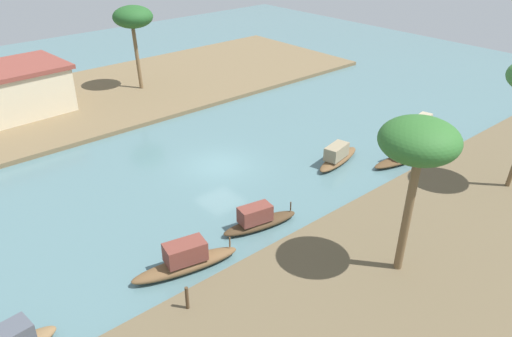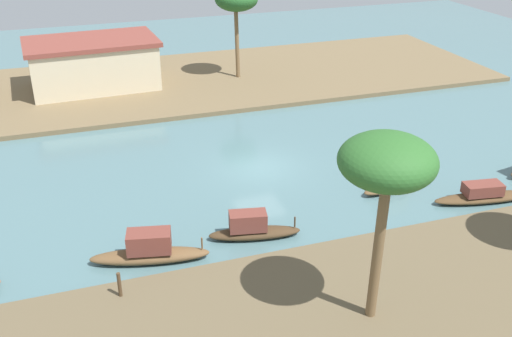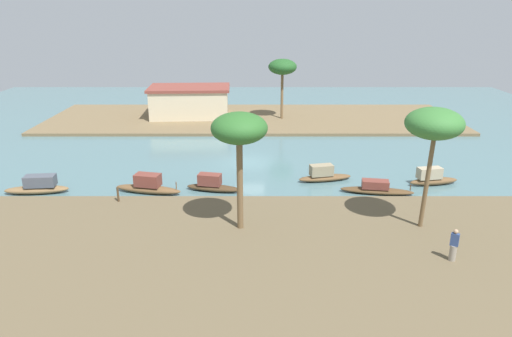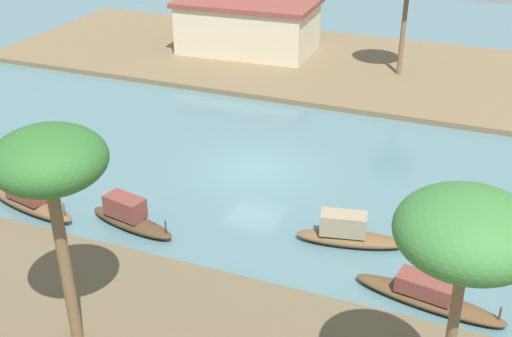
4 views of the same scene
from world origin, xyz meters
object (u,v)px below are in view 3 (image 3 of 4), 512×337
object	(u,v)px
palm_tree_left_near	(241,130)
palm_tree_left_far	(436,125)
sampan_downstream_large	(214,185)
sampan_midstream	(326,175)
riverside_building	(192,101)
sampan_open_hull	(378,189)
palm_tree_right_tall	(285,68)
sampan_with_red_awning	(150,186)
sampan_near_left_bank	(40,186)
sampan_upstream_small	(434,178)
mooring_post	(120,194)
person_on_near_bank	(456,247)

from	to	relation	value
palm_tree_left_near	palm_tree_left_far	size ratio (longest dim) A/B	0.97
sampan_downstream_large	palm_tree_left_far	size ratio (longest dim) A/B	0.58
sampan_midstream	riverside_building	bearing A→B (deg)	109.74
sampan_downstream_large	palm_tree_left_far	world-z (taller)	palm_tree_left_far
sampan_open_hull	palm_tree_right_tall	size ratio (longest dim) A/B	0.78
palm_tree_right_tall	sampan_midstream	bearing A→B (deg)	-83.80
sampan_with_red_awning	palm_tree_left_near	size ratio (longest dim) A/B	0.72
sampan_near_left_bank	riverside_building	distance (m)	24.67
sampan_upstream_small	palm_tree_right_tall	distance (m)	23.77
sampan_open_hull	palm_tree_left_near	world-z (taller)	palm_tree_left_near
palm_tree_right_tall	riverside_building	xyz separation A→B (m)	(-10.71, 0.93, -4.01)
sampan_with_red_awning	mooring_post	xyz separation A→B (m)	(-1.47, -2.29, 0.29)
sampan_with_red_awning	sampan_midstream	world-z (taller)	sampan_with_red_awning
sampan_downstream_large	mooring_post	size ratio (longest dim) A/B	4.11
sampan_with_red_awning	person_on_near_bank	size ratio (longest dim) A/B	2.86
palm_tree_left_near	riverside_building	world-z (taller)	palm_tree_left_near
palm_tree_left_far	riverside_building	bearing A→B (deg)	120.59
riverside_building	palm_tree_right_tall	bearing A→B (deg)	-7.71
palm_tree_left_near	riverside_building	bearing A→B (deg)	102.99
palm_tree_right_tall	riverside_building	distance (m)	11.47
mooring_post	palm_tree_left_far	world-z (taller)	palm_tree_left_far
palm_tree_left_near	sampan_open_hull	bearing A→B (deg)	32.89
sampan_midstream	palm_tree_left_far	size ratio (longest dim) A/B	0.60
sampan_open_hull	sampan_midstream	world-z (taller)	sampan_midstream
sampan_near_left_bank	mooring_post	distance (m)	6.71
sampan_open_hull	palm_tree_right_tall	distance (m)	23.89
sampan_open_hull	mooring_post	world-z (taller)	mooring_post
sampan_midstream	sampan_near_left_bank	bearing A→B (deg)	174.94
sampan_open_hull	sampan_near_left_bank	xyz separation A→B (m)	(-24.02, 0.07, 0.16)
mooring_post	sampan_upstream_small	bearing A→B (deg)	9.89
sampan_upstream_small	palm_tree_right_tall	bearing A→B (deg)	105.59
person_on_near_bank	palm_tree_left_far	distance (m)	6.60
sampan_open_hull	sampan_upstream_small	world-z (taller)	sampan_upstream_small
person_on_near_bank	sampan_with_red_awning	bearing A→B (deg)	-178.49
sampan_near_left_bank	sampan_downstream_large	size ratio (longest dim) A/B	1.09
palm_tree_left_near	palm_tree_left_far	bearing A→B (deg)	0.31
palm_tree_left_near	palm_tree_right_tall	bearing A→B (deg)	82.26
palm_tree_left_near	sampan_midstream	bearing A→B (deg)	55.05
palm_tree_left_near	sampan_downstream_large	bearing A→B (deg)	108.60
sampan_open_hull	sampan_with_red_awning	bearing A→B (deg)	-171.29
sampan_downstream_large	palm_tree_right_tall	world-z (taller)	palm_tree_right_tall
palm_tree_left_far	palm_tree_right_tall	distance (m)	29.36
mooring_post	riverside_building	distance (m)	25.67
sampan_downstream_large	palm_tree_left_near	bearing A→B (deg)	-59.89
sampan_near_left_bank	riverside_building	xyz separation A→B (m)	(7.74, 23.37, 1.56)
sampan_near_left_bank	sampan_upstream_small	distance (m)	28.59
sampan_midstream	mooring_post	xyz separation A→B (m)	(-14.29, -4.71, 0.33)
person_on_near_bank	riverside_building	size ratio (longest dim) A/B	0.18
sampan_midstream	palm_tree_left_near	world-z (taller)	palm_tree_left_near
sampan_open_hull	sampan_midstream	bearing A→B (deg)	152.34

